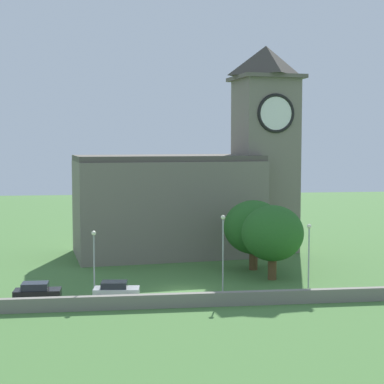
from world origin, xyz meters
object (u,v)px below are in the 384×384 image
(tree_riverside_east, at_px, (273,233))
(streetlamp_west_mid, at_px, (94,252))
(streetlamp_central, at_px, (223,241))
(tree_riverside_west, at_px, (254,227))
(streetlamp_east_mid, at_px, (309,246))
(church, at_px, (196,188))
(car_black, at_px, (37,292))
(car_silver, at_px, (116,290))

(tree_riverside_east, bearing_deg, streetlamp_west_mid, -165.17)
(streetlamp_central, relative_size, tree_riverside_west, 0.95)
(streetlamp_west_mid, xyz_separation_m, streetlamp_east_mid, (20.76, -0.37, 0.20))
(streetlamp_west_mid, relative_size, streetlamp_central, 0.83)
(tree_riverside_east, xyz_separation_m, tree_riverside_west, (-0.82, 5.30, -0.06))
(church, height_order, tree_riverside_west, church)
(car_black, relative_size, car_silver, 0.97)
(streetlamp_east_mid, bearing_deg, tree_riverside_east, 113.42)
(streetlamp_central, bearing_deg, tree_riverside_east, 38.90)
(car_black, height_order, tree_riverside_east, tree_riverside_east)
(streetlamp_west_mid, bearing_deg, car_black, -165.59)
(car_silver, height_order, tree_riverside_west, tree_riverside_west)
(car_black, height_order, streetlamp_east_mid, streetlamp_east_mid)
(streetlamp_central, bearing_deg, car_black, -175.99)
(car_silver, relative_size, streetlamp_central, 0.58)
(car_black, bearing_deg, streetlamp_east_mid, 2.12)
(car_black, xyz_separation_m, tree_riverside_east, (23.64, 6.22, 4.04))
(streetlamp_central, bearing_deg, car_silver, -173.09)
(streetlamp_east_mid, distance_m, tree_riverside_west, 11.01)
(streetlamp_east_mid, relative_size, tree_riverside_east, 0.83)
(streetlamp_east_mid, bearing_deg, tree_riverside_west, 106.35)
(car_black, distance_m, streetlamp_west_mid, 6.29)
(tree_riverside_west, bearing_deg, car_black, -153.23)
(streetlamp_west_mid, distance_m, streetlamp_east_mid, 20.76)
(streetlamp_west_mid, xyz_separation_m, tree_riverside_east, (18.48, 4.89, 0.70))
(streetlamp_west_mid, xyz_separation_m, tree_riverside_west, (17.66, 10.19, 0.64))
(car_black, bearing_deg, tree_riverside_east, 14.74)
(streetlamp_central, relative_size, tree_riverside_east, 0.95)
(streetlamp_east_mid, bearing_deg, car_black, -177.88)
(streetlamp_central, bearing_deg, streetlamp_west_mid, 179.51)
(streetlamp_central, height_order, streetlamp_east_mid, streetlamp_central)
(streetlamp_east_mid, xyz_separation_m, tree_riverside_east, (-2.28, 5.26, 0.50))
(car_black, distance_m, tree_riverside_west, 25.87)
(car_silver, bearing_deg, streetlamp_west_mid, 146.08)
(streetlamp_central, distance_m, tree_riverside_east, 7.96)
(tree_riverside_west, bearing_deg, streetlamp_central, -117.58)
(church, distance_m, car_silver, 26.78)
(church, bearing_deg, tree_riverside_east, -71.26)
(streetlamp_east_mid, height_order, tree_riverside_west, tree_riverside_west)
(church, xyz_separation_m, car_black, (-17.85, -23.29, -7.66))
(church, height_order, streetlamp_central, church)
(church, xyz_separation_m, tree_riverside_west, (4.97, -11.78, -3.67))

